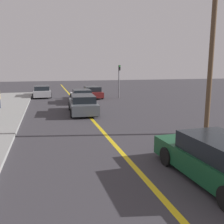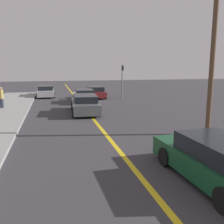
{
  "view_description": "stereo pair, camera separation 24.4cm",
  "coord_description": "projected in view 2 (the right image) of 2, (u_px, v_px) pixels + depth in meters",
  "views": [
    {
      "loc": [
        -2.8,
        0.05,
        3.38
      ],
      "look_at": [
        0.07,
        10.83,
        1.33
      ],
      "focal_mm": 40.0,
      "sensor_mm": 36.0,
      "label": 1
    },
    {
      "loc": [
        -2.57,
        -0.01,
        3.38
      ],
      "look_at": [
        0.07,
        10.83,
        1.33
      ],
      "focal_mm": 40.0,
      "sensor_mm": 36.0,
      "label": 2
    }
  ],
  "objects": [
    {
      "name": "car_oncoming_far",
      "position": [
        46.0,
        91.0,
        28.09
      ],
      "size": [
        2.01,
        4.7,
        1.25
      ],
      "rotation": [
        0.0,
        0.0,
        0.02
      ],
      "color": "#9E9EA3",
      "rests_on": "ground_plane"
    },
    {
      "name": "car_far_distant",
      "position": [
        84.0,
        96.0,
        23.76
      ],
      "size": [
        2.02,
        4.0,
        1.23
      ],
      "rotation": [
        0.0,
        0.0,
        -0.02
      ],
      "color": "silver",
      "rests_on": "ground_plane"
    },
    {
      "name": "car_ahead_center",
      "position": [
        85.0,
        104.0,
        18.22
      ],
      "size": [
        2.12,
        4.77,
        1.34
      ],
      "rotation": [
        0.0,
        0.0,
        -0.05
      ],
      "color": "#4C5156",
      "rests_on": "ground_plane"
    },
    {
      "name": "car_parked_left_lot",
      "position": [
        95.0,
        92.0,
        27.03
      ],
      "size": [
        1.96,
        4.17,
        1.24
      ],
      "rotation": [
        0.0,
        0.0,
        -0.02
      ],
      "color": "maroon",
      "rests_on": "ground_plane"
    },
    {
      "name": "road_center_line",
      "position": [
        88.0,
        113.0,
        18.42
      ],
      "size": [
        0.2,
        60.0,
        0.01
      ],
      "color": "gold",
      "rests_on": "ground_plane"
    },
    {
      "name": "car_near_right_lane",
      "position": [
        218.0,
        161.0,
        7.27
      ],
      "size": [
        2.09,
        4.81,
        1.35
      ],
      "rotation": [
        0.0,
        0.0,
        0.03
      ],
      "color": "#144728",
      "rests_on": "ground_plane"
    },
    {
      "name": "traffic_light",
      "position": [
        122.0,
        78.0,
        26.37
      ],
      "size": [
        0.18,
        0.4,
        3.49
      ],
      "color": "slate",
      "rests_on": "ground_plane"
    },
    {
      "name": "pedestrian_by_sign",
      "position": [
        1.0,
        97.0,
        19.52
      ],
      "size": [
        0.33,
        0.33,
        1.63
      ],
      "color": "#282D3D",
      "rests_on": "sidewalk_left"
    },
    {
      "name": "utility_pole",
      "position": [
        212.0,
        63.0,
        12.0
      ],
      "size": [
        0.24,
        0.24,
        7.02
      ],
      "color": "brown",
      "rests_on": "ground_plane"
    }
  ]
}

